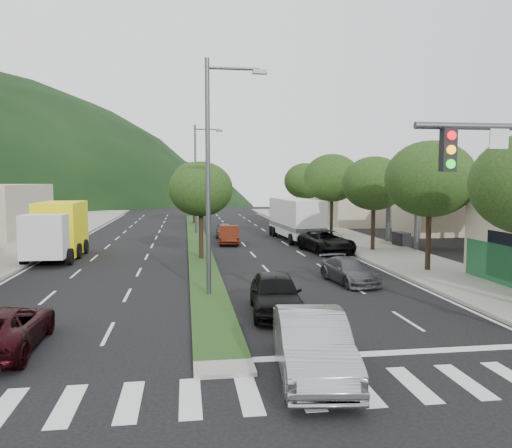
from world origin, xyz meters
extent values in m
plane|color=black|center=(0.00, 0.00, 0.00)|extent=(160.00, 160.00, 0.00)
cube|color=gray|center=(12.50, 25.00, 0.07)|extent=(5.00, 90.00, 0.15)
cube|color=gray|center=(-13.00, 25.00, 0.07)|extent=(6.00, 90.00, 0.15)
cube|color=#1C3B15|center=(0.00, 28.00, 0.06)|extent=(1.60, 56.00, 0.12)
cube|color=silver|center=(0.00, -2.00, 0.01)|extent=(19.00, 2.20, 0.01)
cube|color=black|center=(5.40, -1.65, 5.70)|extent=(0.35, 0.25, 1.05)
cube|color=silver|center=(19.00, 22.00, 5.00)|extent=(12.00, 8.00, 0.50)
cube|color=#DCB20B|center=(19.00, 22.00, 4.65)|extent=(12.20, 8.20, 0.50)
cylinder|color=#47494C|center=(15.00, 19.50, 2.30)|extent=(0.36, 0.36, 4.60)
cylinder|color=#47494C|center=(15.00, 24.50, 2.30)|extent=(0.36, 0.36, 4.60)
cylinder|color=#47494C|center=(23.00, 24.50, 2.30)|extent=(0.36, 0.36, 4.60)
cube|color=black|center=(15.00, 22.00, 0.55)|extent=(0.80, 1.60, 1.10)
cube|color=black|center=(23.00, 22.00, 0.55)|extent=(0.80, 1.60, 1.10)
cube|color=beige|center=(19.50, 44.00, 2.60)|extent=(10.00, 16.00, 5.20)
cylinder|color=black|center=(12.00, 12.00, 2.05)|extent=(0.28, 0.28, 3.81)
ellipsoid|color=black|center=(12.00, 12.00, 5.05)|extent=(4.80, 4.80, 4.08)
cylinder|color=black|center=(12.00, 20.00, 1.94)|extent=(0.28, 0.28, 3.58)
ellipsoid|color=black|center=(12.00, 20.00, 4.76)|extent=(4.40, 4.40, 3.74)
cylinder|color=black|center=(12.00, 30.00, 2.11)|extent=(0.28, 0.28, 3.92)
ellipsoid|color=black|center=(12.00, 30.00, 5.19)|extent=(5.00, 5.00, 4.25)
cylinder|color=black|center=(12.00, 40.00, 2.00)|extent=(0.28, 0.28, 3.70)
ellipsoid|color=black|center=(12.00, 40.00, 4.90)|extent=(4.60, 4.60, 3.91)
cylinder|color=black|center=(0.00, 18.00, 1.80)|extent=(0.28, 0.28, 3.36)
ellipsoid|color=black|center=(0.00, 18.00, 4.44)|extent=(4.00, 4.00, 3.40)
cylinder|color=black|center=(0.00, 44.00, 2.02)|extent=(0.28, 0.28, 3.81)
ellipsoid|color=black|center=(0.00, 44.00, 5.02)|extent=(4.80, 4.80, 4.08)
cylinder|color=#47494C|center=(0.00, 8.00, 5.00)|extent=(0.20, 0.20, 10.00)
cylinder|color=#47494C|center=(1.10, 8.00, 9.60)|extent=(2.20, 0.12, 0.12)
cube|color=#47494C|center=(2.20, 8.00, 9.50)|extent=(0.60, 0.25, 0.18)
cylinder|color=#47494C|center=(0.00, 33.00, 5.00)|extent=(0.20, 0.20, 10.00)
cylinder|color=#47494C|center=(1.10, 33.00, 9.60)|extent=(2.20, 0.12, 0.12)
cube|color=#47494C|center=(2.20, 33.00, 9.50)|extent=(0.60, 0.25, 0.18)
imported|color=#94969B|center=(2.20, -1.09, 0.81)|extent=(2.22, 5.05, 1.61)
imported|color=black|center=(-6.31, 2.00, 0.66)|extent=(2.31, 4.82, 1.32)
imported|color=black|center=(2.34, 4.89, 0.77)|extent=(2.21, 4.67, 1.54)
imported|color=#4A494E|center=(6.87, 9.89, 0.60)|extent=(2.24, 4.33, 1.20)
imported|color=#4F1A0D|center=(2.39, 25.58, 0.71)|extent=(1.80, 4.39, 1.42)
imported|color=black|center=(8.67, 20.04, 0.76)|extent=(3.23, 5.76, 1.52)
imported|color=#4E4E53|center=(2.38, 30.58, 0.61)|extent=(1.65, 3.65, 1.22)
cube|color=silver|center=(-9.00, 16.68, 1.76)|extent=(2.40, 1.76, 2.53)
cube|color=#FEEF0D|center=(-9.00, 20.75, 1.87)|extent=(2.53, 4.61, 3.40)
cube|color=black|center=(-9.00, 19.87, 0.49)|extent=(2.20, 6.37, 0.33)
cylinder|color=black|center=(-7.74, 17.15, 0.49)|extent=(0.33, 0.99, 0.99)
cylinder|color=black|center=(-10.26, 17.15, 0.49)|extent=(0.33, 0.99, 0.99)
cylinder|color=black|center=(-7.74, 19.54, 0.49)|extent=(0.33, 0.99, 0.99)
cylinder|color=black|center=(-10.26, 19.54, 0.49)|extent=(0.33, 0.99, 0.99)
cylinder|color=black|center=(-7.74, 21.71, 0.49)|extent=(0.33, 0.99, 0.99)
cylinder|color=black|center=(-10.26, 21.71, 0.49)|extent=(0.33, 0.99, 0.99)
cube|color=silver|center=(8.16, 27.51, 1.93)|extent=(2.95, 9.03, 2.97)
cube|color=slate|center=(8.16, 27.51, 1.19)|extent=(3.01, 9.03, 0.35)
cylinder|color=black|center=(6.74, 31.00, 0.45)|extent=(0.39, 0.91, 0.89)
cylinder|color=black|center=(9.21, 31.13, 0.45)|extent=(0.39, 0.91, 0.89)
cylinder|color=black|center=(6.79, 29.93, 0.45)|extent=(0.39, 0.91, 0.89)
cylinder|color=black|center=(9.27, 30.07, 0.45)|extent=(0.39, 0.91, 0.89)
cylinder|color=black|center=(7.10, 24.24, 0.45)|extent=(0.39, 0.91, 0.89)
cylinder|color=black|center=(9.57, 24.37, 0.45)|extent=(0.39, 0.91, 0.89)
camera|label=1|loc=(-0.96, -13.11, 4.96)|focal=35.00mm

